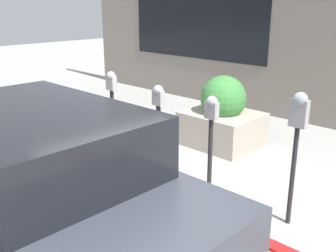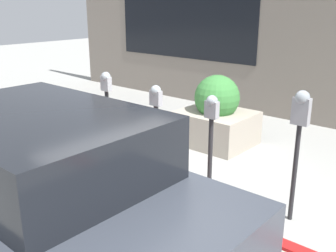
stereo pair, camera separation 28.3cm
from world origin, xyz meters
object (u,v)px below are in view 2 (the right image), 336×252
Objects in this scene: parking_meter_second at (211,124)px; parking_meter_fourth at (107,97)px; parking_meter_nearest at (300,124)px; planter_box at (216,116)px; parked_car_front at (34,180)px; parking_meter_middle at (156,113)px.

parking_meter_fourth is (2.09, -0.01, 0.03)m from parking_meter_second.
planter_box is (2.18, -1.61, -0.68)m from parking_meter_nearest.
parking_meter_fourth reaches higher than planter_box.
parking_meter_nearest reaches higher than planter_box.
parking_meter_fourth is 2.72m from parked_car_front.
parking_meter_nearest is at bearing 143.59° from planter_box.
parked_car_front reaches higher than parking_meter_second.
parking_meter_middle is 1.68m from planter_box.
parking_meter_nearest reaches higher than parking_meter_second.
planter_box is at bearing -36.41° from parking_meter_nearest.
parking_meter_nearest is 1.17× the size of parking_meter_middle.
parking_meter_second is at bearing 121.89° from planter_box.
planter_box is at bearing -83.66° from parked_car_front.
parked_car_front is at bearing 52.62° from parking_meter_nearest.
parked_car_front is at bearing 96.46° from planter_box.
parking_meter_second reaches higher than parking_meter_middle.
parking_meter_nearest reaches higher than parked_car_front.
parking_meter_middle is at bearing -1.51° from parking_meter_second.
parked_car_front reaches higher than parking_meter_fourth.
parking_meter_fourth is (3.24, 0.03, -0.19)m from parking_meter_nearest.
parking_meter_fourth is at bearing 0.49° from parking_meter_nearest.
parking_meter_second is 2.00m from planter_box.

